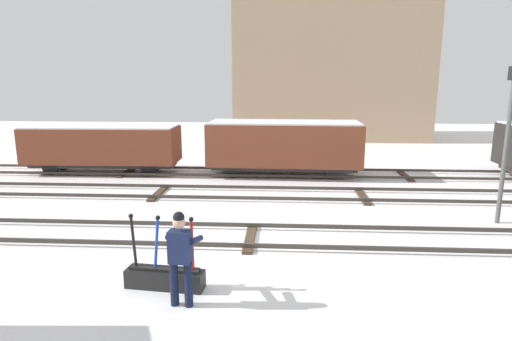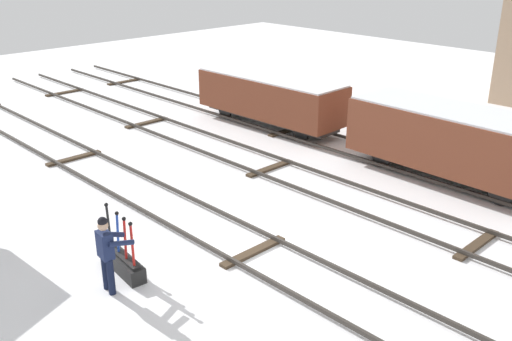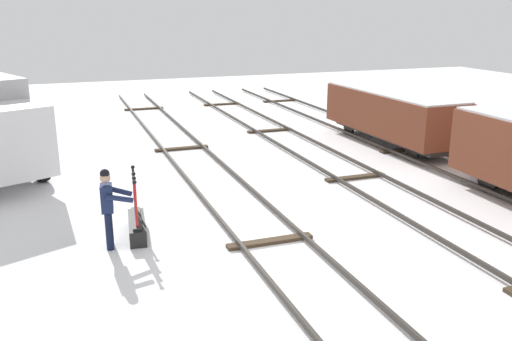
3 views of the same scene
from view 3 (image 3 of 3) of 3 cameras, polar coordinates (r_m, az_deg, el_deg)
ground_plane at (r=11.92m, az=1.47°, el=-7.59°), size 60.00×60.00×0.00m
track_main_line at (r=11.88m, az=1.48°, el=-7.11°), size 44.00×1.94×0.18m
track_siding_near at (r=13.82m, az=17.64°, el=-4.46°), size 44.00×1.94×0.18m
switch_lever_frame at (r=12.53m, az=-12.34°, el=-5.52°), size 1.55×0.52×1.45m
rail_worker at (r=11.78m, az=-15.15°, el=-3.40°), size 0.59×0.69×1.73m
freight_car_mid_siding at (r=20.80m, az=13.99°, el=5.80°), size 6.41×2.08×2.02m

